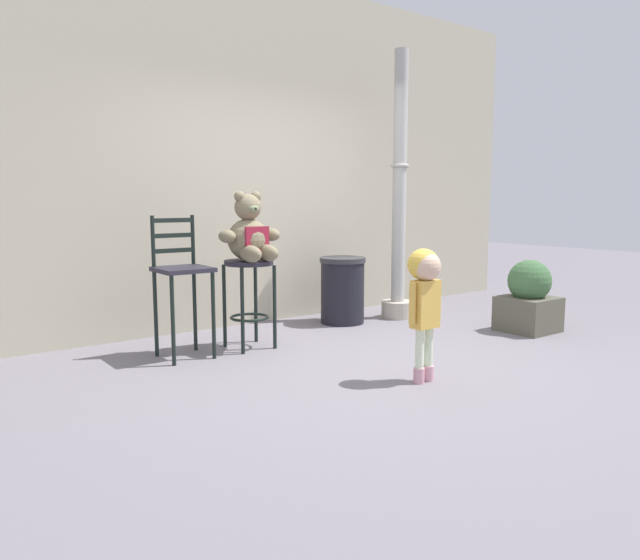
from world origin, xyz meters
TOP-DOWN VIEW (x-y plane):
  - ground_plane at (0.00, 0.00)m, footprint 24.00×24.00m
  - building_wall at (0.00, 2.10)m, footprint 7.74×0.30m
  - bar_stool_with_teddy at (-0.54, 1.06)m, footprint 0.42×0.42m
  - teddy_bear at (-0.54, 1.03)m, footprint 0.55×0.50m
  - child_walking at (-0.07, -0.53)m, footprint 0.30×0.24m
  - trash_bin at (0.77, 1.40)m, footprint 0.48×0.48m
  - lamppost at (1.43, 1.26)m, footprint 0.34×0.34m
  - bar_chair_empty at (-1.13, 1.11)m, footprint 0.41×0.41m
  - planter_with_shrub at (1.97, 0.00)m, footprint 0.49×0.49m

SIDE VIEW (x-z plane):
  - ground_plane at x=0.00m, z-range 0.00..0.00m
  - planter_with_shrub at x=1.97m, z-range -0.03..0.67m
  - trash_bin at x=0.77m, z-range 0.00..0.69m
  - bar_stool_with_teddy at x=-0.54m, z-range 0.17..0.93m
  - bar_chair_empty at x=-1.13m, z-range 0.08..1.23m
  - child_walking at x=-0.07m, z-range 0.21..1.15m
  - teddy_bear at x=-0.54m, z-range 0.68..1.27m
  - lamppost at x=1.43m, z-range -0.29..2.53m
  - building_wall at x=0.00m, z-range 0.00..3.49m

